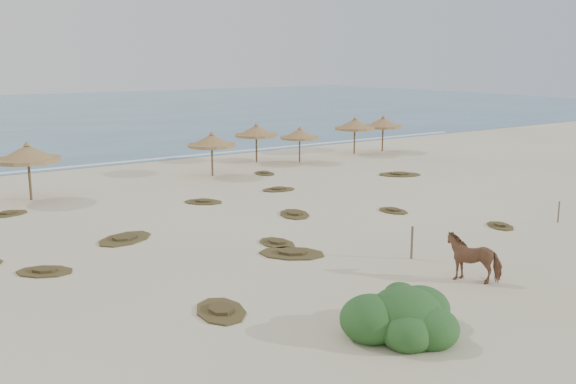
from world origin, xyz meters
name	(u,v)px	position (x,y,z in m)	size (l,w,h in m)	color
ground	(343,249)	(0.00, 0.00, 0.00)	(160.00, 160.00, 0.00)	beige
foam_line	(114,163)	(0.00, 26.00, 0.00)	(70.00, 0.60, 0.01)	silver
palapa_2	(28,154)	(-7.99, 16.46, 2.47)	(4.17, 4.17, 3.18)	brown
palapa_3	(212,141)	(3.45, 17.35, 2.24)	(3.55, 3.55, 2.89)	brown
palapa_4	(256,132)	(8.70, 20.39, 2.25)	(3.52, 3.52, 2.90)	brown
palapa_5	(300,134)	(11.32, 18.65, 2.04)	(3.01, 3.01, 2.63)	brown
palapa_6	(355,125)	(17.34, 19.55, 2.30)	(4.10, 4.10, 2.97)	brown
palapa_7	(383,123)	(20.15, 19.33, 2.30)	(3.46, 3.46, 2.97)	brown
horse	(474,257)	(1.33, -5.35, 0.80)	(0.86, 1.89, 1.59)	#8D5E40
fence_post_near	(412,243)	(1.29, -2.50, 0.63)	(0.09, 0.09, 1.26)	brown
fence_post_far	(559,212)	(10.84, -2.45, 0.50)	(0.07, 0.07, 1.00)	brown
bush	(404,317)	(-3.82, -7.22, 0.51)	(3.48, 3.07, 1.56)	#2D5B27
scrub_0	(45,271)	(-10.55, 3.79, 0.05)	(2.41, 2.27, 0.16)	#4F4323
scrub_1	(125,238)	(-6.67, 6.22, 0.05)	(3.12, 2.71, 0.16)	#4F4323
scrub_2	(277,243)	(-1.79, 2.06, 0.05)	(1.27, 1.90, 0.16)	#4F4323
scrub_3	(294,214)	(1.66, 5.69, 0.05)	(2.10, 2.53, 0.16)	#4F4323
scrub_4	(393,210)	(6.10, 3.48, 0.05)	(1.15, 1.72, 0.16)	#4F4323
scrub_5	(399,174)	(13.58, 10.65, 0.05)	(3.29, 3.01, 0.16)	#4F4323
scrub_6	(8,214)	(-9.73, 13.68, 0.05)	(2.09, 1.58, 0.16)	#4F4323
scrub_7	(279,189)	(4.37, 11.08, 0.05)	(2.20, 1.65, 0.16)	#4F4323
scrub_9	(292,253)	(-2.11, 0.54, 0.05)	(3.01, 3.02, 0.16)	#4F4323
scrub_10	(264,173)	(6.56, 16.00, 0.05)	(1.47, 2.00, 0.16)	#4F4323
scrub_11	(221,310)	(-7.18, -2.97, 0.05)	(1.97, 2.53, 0.16)	#4F4323
scrub_12	(500,226)	(8.00, -1.43, 0.05)	(1.63, 1.90, 0.16)	#4F4323
scrub_13	(203,202)	(-0.69, 10.65, 0.05)	(2.40, 2.40, 0.16)	#4F4323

